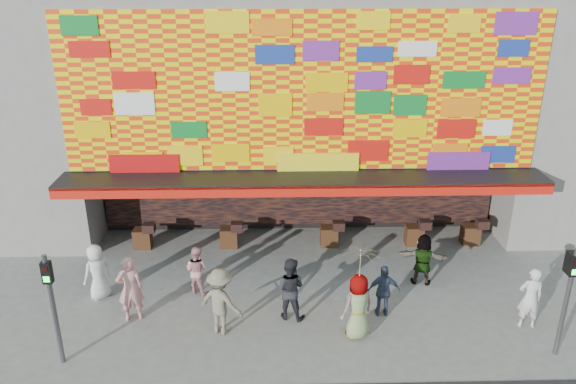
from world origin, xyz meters
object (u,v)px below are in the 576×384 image
Objects in this scene: ped_b at (130,289)px; ped_h at (530,298)px; ped_i at (197,270)px; ped_c at (289,288)px; ped_e at (384,291)px; ped_f at (423,259)px; ped_d at (221,301)px; signal_right at (569,290)px; signal_left at (52,298)px; ped_g at (358,306)px; ped_a at (97,272)px; parasol at (360,265)px.

ped_h is at bearing 162.84° from ped_b.
ped_c is at bearing 178.19° from ped_i.
ped_i is (-2.72, 1.36, -0.16)m from ped_c.
ped_e is 2.26m from ped_f.
ped_d is 6.41m from ped_f.
ped_b is at bearing 64.46° from ped_i.
ped_h is (-0.27, 1.19, -0.97)m from signal_right.
signal_left is 1.58× the size of ped_d.
ped_e is at bearing -143.89° from ped_d.
ped_e is at bearing -157.39° from ped_g.
ped_f is at bearing 19.61° from signal_left.
ped_d reaches higher than ped_g.
ped_f is at bearing 126.44° from signal_right.
signal_left is at bearing 180.00° from signal_right.
signal_left reaches higher than ped_f.
signal_right is at bearing 122.10° from ped_a.
ped_g is (-4.95, 0.86, -0.94)m from signal_right.
ped_f is at bearing -130.95° from ped_d.
signal_right is at bearing 106.21° from ped_h.
signal_left is at bearing 44.05° from ped_d.
ped_b is 1.06× the size of ped_g.
ped_i is at bearing -10.52° from ped_c.
ped_d reaches higher than ped_c.
parasol is at bearing 180.00° from ped_g.
ped_b is at bearing 24.84° from ped_f.
ped_f is 6.86m from ped_i.
signal_right is at bearing 144.72° from ped_g.
ped_f is 0.92× the size of ped_h.
signal_left reaches higher than ped_e.
ped_e is 0.85× the size of ped_g.
ped_a is (-12.30, 2.94, -1.00)m from signal_right.
signal_left is 1.64× the size of ped_c.
signal_right is 1.56m from ped_h.
ped_i is (-0.89, 2.01, -0.19)m from ped_d.
ped_b reaches higher than ped_h.
ped_i is (-6.85, -0.34, -0.07)m from ped_f.
ped_b is 1.03× the size of ped_d.
ped_f reaches higher than ped_e.
ped_a reaches higher than ped_i.
ped_c is at bearing 36.01° from ped_f.
ped_g is (-2.37, -2.63, 0.09)m from ped_f.
parasol is (-2.37, -2.63, 1.34)m from ped_f.
parasol reaches higher than ped_g.
signal_right reaches higher than ped_f.
ped_i is (-4.48, 2.29, -0.16)m from ped_g.
ped_h is at bearing 5.60° from signal_left.
ped_a is 0.90× the size of ped_d.
ped_c is 1.00× the size of ped_g.
signal_right is 5.11m from ped_g.
signal_right is (12.40, 0.00, 0.00)m from signal_left.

